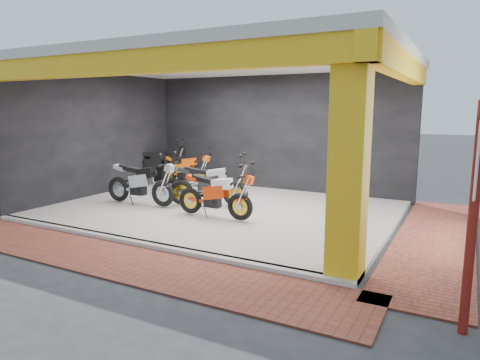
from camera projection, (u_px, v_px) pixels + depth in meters
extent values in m
plane|color=#2D2D30|center=(173.00, 232.00, 8.80)|extent=(80.00, 80.00, 0.00)
cube|color=white|center=(222.00, 210.00, 10.53)|extent=(8.00, 6.00, 0.10)
cube|color=beige|center=(221.00, 61.00, 9.95)|extent=(8.40, 6.40, 0.20)
cube|color=black|center=(274.00, 134.00, 12.94)|extent=(8.20, 0.20, 3.50)
cube|color=black|center=(98.00, 136.00, 12.17)|extent=(0.20, 6.20, 3.50)
cube|color=gold|center=(349.00, 162.00, 6.11)|extent=(0.50, 0.50, 3.50)
cube|color=gold|center=(133.00, 62.00, 7.39)|extent=(8.40, 0.30, 0.40)
cube|color=gold|center=(402.00, 67.00, 8.13)|extent=(0.30, 6.40, 0.40)
cube|color=white|center=(139.00, 243.00, 7.91)|extent=(8.00, 0.20, 0.10)
cube|color=brown|center=(108.00, 258.00, 7.24)|extent=(9.00, 1.40, 0.03)
cube|color=brown|center=(435.00, 239.00, 8.29)|extent=(1.40, 7.00, 0.03)
cylinder|color=maroon|center=(473.00, 222.00, 4.62)|extent=(0.10, 0.10, 2.60)
cube|color=white|center=(478.00, 160.00, 4.51)|extent=(0.05, 0.36, 0.83)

